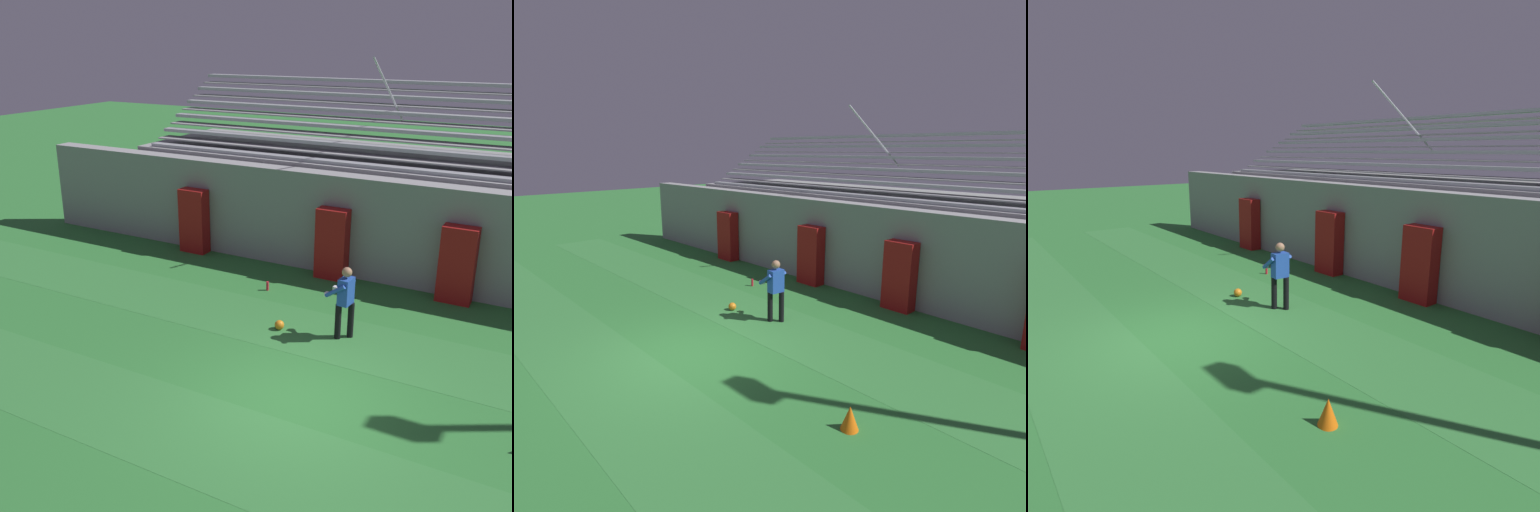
% 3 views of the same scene
% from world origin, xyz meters
% --- Properties ---
extents(ground_plane, '(80.00, 80.00, 0.00)m').
position_xyz_m(ground_plane, '(0.00, 0.00, 0.00)').
color(ground_plane, '#2D7533').
extents(turf_stripe_mid, '(28.00, 2.16, 0.01)m').
position_xyz_m(turf_stripe_mid, '(0.00, -1.67, 0.00)').
color(turf_stripe_mid, '#337A38').
rests_on(turf_stripe_mid, ground).
extents(turf_stripe_far, '(28.00, 2.16, 0.01)m').
position_xyz_m(turf_stripe_far, '(0.00, 2.65, 0.00)').
color(turf_stripe_far, '#337A38').
rests_on(turf_stripe_far, ground).
extents(back_wall, '(24.00, 0.60, 2.80)m').
position_xyz_m(back_wall, '(0.00, 6.50, 1.40)').
color(back_wall, gray).
rests_on(back_wall, ground).
extents(padding_pillar_gate_left, '(0.86, 0.44, 1.97)m').
position_xyz_m(padding_pillar_gate_left, '(-1.66, 5.95, 0.98)').
color(padding_pillar_gate_left, maroon).
rests_on(padding_pillar_gate_left, ground).
extents(padding_pillar_gate_right, '(0.86, 0.44, 1.97)m').
position_xyz_m(padding_pillar_gate_right, '(1.66, 5.95, 0.98)').
color(padding_pillar_gate_right, maroon).
rests_on(padding_pillar_gate_right, ground).
extents(padding_pillar_far_left, '(0.86, 0.44, 1.97)m').
position_xyz_m(padding_pillar_far_left, '(-6.18, 5.95, 0.98)').
color(padding_pillar_far_left, maroon).
rests_on(padding_pillar_far_left, ground).
extents(bleacher_stand, '(18.00, 4.75, 5.83)m').
position_xyz_m(bleacher_stand, '(-0.00, 9.19, 1.51)').
color(bleacher_stand, gray).
rests_on(bleacher_stand, ground).
extents(goalkeeper, '(0.60, 0.61, 1.67)m').
position_xyz_m(goalkeeper, '(-0.09, 2.79, 0.95)').
color(goalkeeper, black).
rests_on(goalkeeper, ground).
extents(soccer_ball, '(0.22, 0.22, 0.22)m').
position_xyz_m(soccer_ball, '(-1.50, 2.46, 0.11)').
color(soccer_ball, orange).
rests_on(soccer_ball, ground).
extents(traffic_cone, '(0.30, 0.30, 0.42)m').
position_xyz_m(traffic_cone, '(4.00, 0.54, 0.21)').
color(traffic_cone, orange).
rests_on(traffic_cone, ground).
extents(water_bottle, '(0.07, 0.07, 0.24)m').
position_xyz_m(water_bottle, '(-2.78, 4.32, 0.12)').
color(water_bottle, red).
rests_on(water_bottle, ground).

